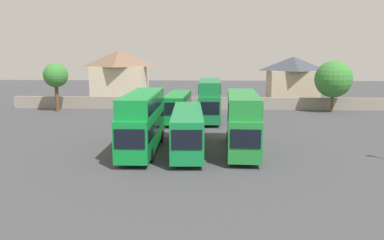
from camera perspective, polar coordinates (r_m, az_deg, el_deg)
The scene contains 11 objects.
ground at distance 50.19m, azimuth 0.76°, elevation 0.56°, with size 140.00×140.00×0.00m, color #424247.
depot_boundary_wall at distance 56.60m, azimuth 0.97°, elevation 2.54°, with size 56.00×0.50×1.80m, color gray.
bus_1 at distance 32.14m, azimuth -7.41°, elevation 0.22°, with size 2.64×11.31×4.89m.
bus_2 at distance 31.94m, azimuth -0.68°, elevation -1.19°, with size 2.98×11.88×3.45m.
bus_3 at distance 31.85m, azimuth 7.58°, elevation 0.11°, with size 2.88×10.40×4.87m.
bus_4 at distance 46.33m, azimuth -2.17°, elevation 2.20°, with size 2.87×10.24×3.38m.
bus_5 at distance 46.79m, azimuth 2.65°, elevation 3.33°, with size 2.62×10.42×4.95m.
house_terrace_left at distance 67.56m, azimuth -10.74°, elevation 6.60°, with size 9.35×7.12×8.79m.
house_terrace_centre at distance 66.09m, azimuth 14.81°, elevation 5.90°, with size 8.24×6.77×7.70m.
tree_left_of_lot at distance 57.46m, azimuth -19.76°, elevation 6.26°, with size 3.42×3.42×6.87m.
tree_behind_wall at distance 56.95m, azimuth 20.44°, elevation 5.75°, with size 5.14×5.14×7.22m.
Camera 1 is at (1.54, -31.51, 8.06)m, focal length 35.57 mm.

